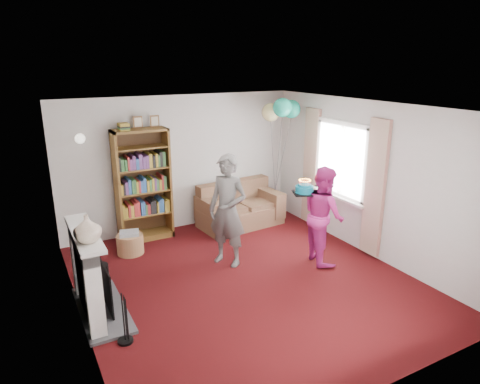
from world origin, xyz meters
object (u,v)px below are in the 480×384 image
person_magenta (323,215)px  bookcase (142,186)px  sofa (239,209)px  birthday_cake (304,189)px  person_striped (228,211)px

person_magenta → bookcase: bearing=57.7°
bookcase → person_magenta: bearing=-45.7°
sofa → birthday_cake: (0.16, -1.85, 0.86)m
bookcase → sofa: 1.93m
sofa → person_magenta: size_ratio=1.01×
person_striped → birthday_cake: person_striped is taller
sofa → birthday_cake: size_ratio=4.65×
person_striped → birthday_cake: 1.23m
bookcase → person_striped: bearing=-62.7°
sofa → birthday_cake: 2.05m
sofa → birthday_cake: birthday_cake is taller
sofa → person_striped: bearing=-129.1°
sofa → person_magenta: bearing=-83.5°
bookcase → birthday_cake: 2.87m
person_magenta → birthday_cake: person_magenta is taller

